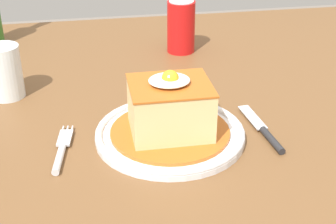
{
  "coord_description": "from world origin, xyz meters",
  "views": [
    {
      "loc": [
        -0.19,
        -0.86,
        1.19
      ],
      "look_at": [
        -0.06,
        -0.13,
        0.79
      ],
      "focal_mm": 53.1,
      "sensor_mm": 36.0,
      "label": 1
    }
  ],
  "objects_px": {
    "soda_can": "(181,27)",
    "drinking_glass": "(5,75)",
    "fork": "(61,152)",
    "knife": "(266,133)",
    "main_plate": "(170,134)"
  },
  "relations": [
    {
      "from": "fork",
      "to": "drinking_glass",
      "type": "distance_m",
      "value": 0.26
    },
    {
      "from": "fork",
      "to": "soda_can",
      "type": "bearing_deg",
      "value": 56.26
    },
    {
      "from": "fork",
      "to": "knife",
      "type": "xyz_separation_m",
      "value": [
        0.34,
        -0.0,
        0.0
      ]
    },
    {
      "from": "fork",
      "to": "knife",
      "type": "bearing_deg",
      "value": -0.2
    },
    {
      "from": "soda_can",
      "to": "drinking_glass",
      "type": "relative_size",
      "value": 1.18
    },
    {
      "from": "fork",
      "to": "soda_can",
      "type": "height_order",
      "value": "soda_can"
    },
    {
      "from": "knife",
      "to": "drinking_glass",
      "type": "relative_size",
      "value": 1.58
    },
    {
      "from": "main_plate",
      "to": "drinking_glass",
      "type": "height_order",
      "value": "drinking_glass"
    },
    {
      "from": "main_plate",
      "to": "drinking_glass",
      "type": "relative_size",
      "value": 2.41
    },
    {
      "from": "knife",
      "to": "drinking_glass",
      "type": "height_order",
      "value": "drinking_glass"
    },
    {
      "from": "main_plate",
      "to": "knife",
      "type": "distance_m",
      "value": 0.16
    },
    {
      "from": "soda_can",
      "to": "drinking_glass",
      "type": "distance_m",
      "value": 0.43
    },
    {
      "from": "knife",
      "to": "drinking_glass",
      "type": "distance_m",
      "value": 0.51
    },
    {
      "from": "fork",
      "to": "drinking_glass",
      "type": "height_order",
      "value": "drinking_glass"
    },
    {
      "from": "soda_can",
      "to": "drinking_glass",
      "type": "xyz_separation_m",
      "value": [
        -0.39,
        -0.18,
        -0.02
      ]
    }
  ]
}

